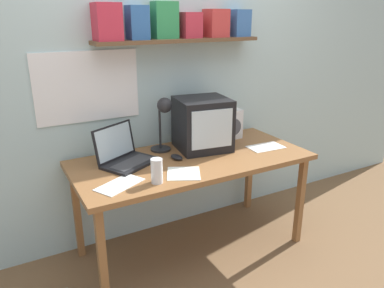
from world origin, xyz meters
TOP-DOWN VIEW (x-y plane):
  - ground_plane at (0.00, 0.00)m, footprint 12.00×12.00m
  - back_wall at (-0.00, 0.43)m, footprint 5.60×0.24m
  - corner_desk at (0.00, 0.00)m, footprint 1.62×0.75m
  - crt_monitor at (0.16, 0.13)m, footprint 0.41×0.39m
  - laptop at (-0.44, 0.14)m, footprint 0.43×0.40m
  - desk_lamp at (-0.12, 0.20)m, footprint 0.14×0.19m
  - juice_glass at (-0.37, -0.25)m, footprint 0.07×0.07m
  - space_heater at (0.47, 0.23)m, footprint 0.19×0.11m
  - computer_mouse at (-0.11, 0.03)m, footprint 0.08×0.12m
  - open_notebook at (-0.18, -0.21)m, footprint 0.27×0.28m
  - loose_paper_near_laptop at (0.58, -0.08)m, footprint 0.27×0.17m
  - loose_paper_near_monitor at (-0.57, -0.18)m, footprint 0.32×0.26m

SIDE VIEW (x-z plane):
  - ground_plane at x=0.00m, z-range 0.00..0.00m
  - corner_desk at x=0.00m, z-range 0.30..1.02m
  - open_notebook at x=-0.18m, z-range 0.72..0.72m
  - loose_paper_near_laptop at x=0.58m, z-range 0.72..0.72m
  - loose_paper_near_monitor at x=-0.57m, z-range 0.72..0.72m
  - computer_mouse at x=-0.11m, z-range 0.72..0.75m
  - laptop at x=-0.44m, z-range 0.66..0.91m
  - juice_glass at x=-0.37m, z-range 0.71..0.86m
  - space_heater at x=0.47m, z-range 0.72..0.95m
  - crt_monitor at x=0.16m, z-range 0.72..1.09m
  - desk_lamp at x=-0.12m, z-range 0.79..1.19m
  - back_wall at x=0.00m, z-range 0.01..2.61m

